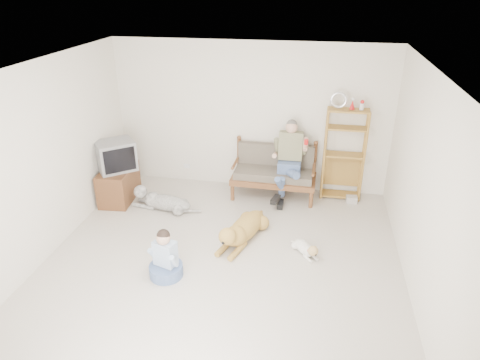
% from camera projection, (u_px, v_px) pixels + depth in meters
% --- Properties ---
extents(floor, '(5.50, 5.50, 0.00)m').
position_uv_depth(floor, '(219.00, 271.00, 5.88)').
color(floor, beige).
rests_on(floor, ground).
extents(ceiling, '(5.50, 5.50, 0.00)m').
position_uv_depth(ceiling, '(213.00, 74.00, 4.71)').
color(ceiling, white).
rests_on(ceiling, ground).
extents(wall_back, '(5.00, 0.00, 5.00)m').
position_uv_depth(wall_back, '(251.00, 118.00, 7.73)').
color(wall_back, silver).
rests_on(wall_back, ground).
extents(wall_left, '(0.00, 5.50, 5.50)m').
position_uv_depth(wall_left, '(33.00, 169.00, 5.69)').
color(wall_left, silver).
rests_on(wall_left, ground).
extents(wall_right, '(0.00, 5.50, 5.50)m').
position_uv_depth(wall_right, '(429.00, 201.00, 4.90)').
color(wall_right, silver).
rests_on(wall_right, ground).
extents(loveseat, '(1.51, 0.73, 0.95)m').
position_uv_depth(loveseat, '(274.00, 170.00, 7.74)').
color(loveseat, brown).
rests_on(loveseat, ground).
extents(man, '(0.55, 0.79, 1.27)m').
position_uv_depth(man, '(287.00, 166.00, 7.46)').
color(man, '#54699A').
rests_on(man, loveseat).
extents(etagere, '(0.73, 0.32, 1.94)m').
position_uv_depth(etagere, '(344.00, 154.00, 7.50)').
color(etagere, olive).
rests_on(etagere, ground).
extents(book_stack, '(0.20, 0.15, 0.12)m').
position_uv_depth(book_stack, '(352.00, 199.00, 7.64)').
color(book_stack, beige).
rests_on(book_stack, ground).
extents(tv_stand, '(0.57, 0.93, 0.60)m').
position_uv_depth(tv_stand, '(119.00, 184.00, 7.65)').
color(tv_stand, brown).
rests_on(tv_stand, ground).
extents(crt_tv, '(0.80, 0.78, 0.52)m').
position_uv_depth(crt_tv, '(116.00, 156.00, 7.39)').
color(crt_tv, slate).
rests_on(crt_tv, tv_stand).
extents(wall_outlet, '(0.12, 0.02, 0.08)m').
position_uv_depth(wall_outlet, '(187.00, 166.00, 8.37)').
color(wall_outlet, silver).
rests_on(wall_outlet, ground).
extents(golden_retriever, '(0.67, 1.44, 0.45)m').
position_uv_depth(golden_retriever, '(242.00, 230.00, 6.50)').
color(golden_retriever, '#AD863C').
rests_on(golden_retriever, ground).
extents(shaggy_dog, '(1.31, 0.43, 0.39)m').
position_uv_depth(shaggy_dog, '(161.00, 201.00, 7.39)').
color(shaggy_dog, silver).
rests_on(shaggy_dog, ground).
extents(terrier, '(0.43, 0.52, 0.24)m').
position_uv_depth(terrier, '(306.00, 249.00, 6.19)').
color(terrier, silver).
rests_on(terrier, ground).
extents(child, '(0.46, 0.46, 0.72)m').
position_uv_depth(child, '(165.00, 259.00, 5.70)').
color(child, '#54699A').
rests_on(child, ground).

